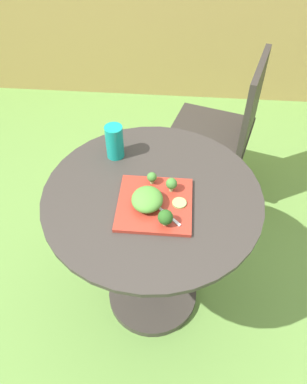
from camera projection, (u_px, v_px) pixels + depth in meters
ground_plane at (153, 295)px, 1.95m from camera, size 12.00×12.00×0.00m
bamboo_fence at (175, 5)px, 2.72m from camera, size 8.00×0.08×1.44m
patio_table at (152, 243)px, 1.62m from camera, size 0.81×0.81×0.76m
patio_chair at (228, 123)px, 2.08m from camera, size 0.54×0.54×0.90m
salad_plate at (155, 204)px, 1.35m from camera, size 0.26×0.26×0.01m
drinking_glass at (115, 143)px, 1.50m from camera, size 0.07×0.07×0.14m
fork at (162, 210)px, 1.32m from camera, size 0.12×0.12×0.00m
lettuce_mound at (147, 199)px, 1.32m from camera, size 0.11×0.12×0.06m
broccoli_floret_0 at (165, 217)px, 1.26m from camera, size 0.05×0.05×0.06m
broccoli_floret_1 at (171, 184)px, 1.36m from camera, size 0.04×0.04×0.06m
broccoli_floret_2 at (152, 177)px, 1.39m from camera, size 0.04×0.04×0.05m
cucumber_slice_0 at (179, 203)px, 1.34m from camera, size 0.05×0.05×0.01m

